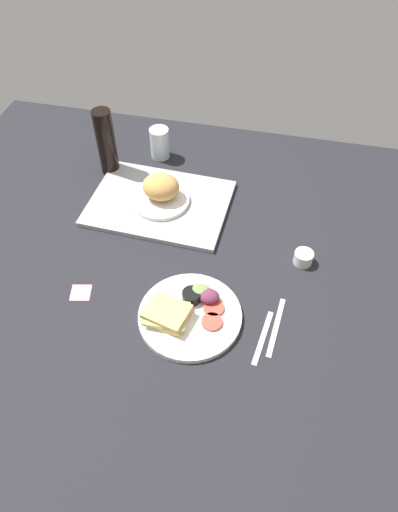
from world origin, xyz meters
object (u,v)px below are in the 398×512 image
Objects in this scene: sticky_note at (81,292)px; espresso_cup at (303,258)px; soda_bottle at (106,143)px; plate_with_salad at (188,312)px; bread_plate_near at (161,191)px; serving_tray at (160,203)px; knife at (276,327)px; fork at (263,337)px; drinking_glass at (160,143)px.

espresso_cup is at bearing 22.73° from sticky_note.
soda_bottle is 76.39cm from espresso_cup.
plate_with_salad is 31.40cm from sticky_note.
serving_tray is at bearing -129.07° from bread_plate_near.
sticky_note is (-12.27, -40.53, -5.48)cm from bread_plate_near.
knife is at bearing -42.98° from bread_plate_near.
fork is (40.27, -43.16, -0.55)cm from serving_tray.
serving_tray is at bearing 50.82° from fork.
drinking_glass is 0.60× the size of knife.
fork is (47.21, -68.87, -5.43)cm from drinking_glass.
drinking_glass is at bearing 105.10° from serving_tray.
drinking_glass is at bearing 106.61° from bread_plate_near.
drinking_glass is at bearing 42.23° from fork.
drinking_glass is at bearing 85.82° from sticky_note.
espresso_cup reaches higher than sticky_note.
plate_with_salad is 1.17× the size of soda_bottle.
fork is (-8.04, -28.44, -1.75)cm from espresso_cup.
knife is (42.74, -39.82, -5.29)cm from bread_plate_near.
soda_bottle is at bearing 56.46° from knife.
bread_plate_near is at bearing -29.85° from soda_bottle.
soda_bottle is 85.01cm from fork.
sticky_note is at bearing 94.18° from fork.
soda_bottle is at bearing 158.07° from espresso_cup.
plate_with_salad is 20.86cm from fork.
knife is at bearing -38.95° from soda_bottle.
serving_tray is 2.65× the size of fork.
bread_plate_near is at bearing -73.39° from drinking_glass.
plate_with_salad is 4.98× the size of sticky_note.
knife is at bearing -101.65° from espresso_cup.
soda_bottle is (-15.01, -12.14, 6.27)cm from drinking_glass.
drinking_glass is 68.56cm from espresso_cup.
serving_tray is 8.04× the size of espresso_cup.
plate_with_salad reaches higher than knife.
soda_bottle is 4.27× the size of espresso_cup.
bread_plate_near is 45.75cm from plate_with_salad.
bread_plate_near is (0.53, 0.66, 4.74)cm from serving_tray.
knife reaches higher than sticky_note.
drinking_glass reaches higher than serving_tray.
bread_plate_near reaches higher than sticky_note.
plate_with_salad is at bearing 99.24° from knife.
drinking_glass is (-6.94, 25.71, 4.88)cm from serving_tray.
sticky_note is at bearing -94.18° from drinking_glass.
soda_bottle reaches higher than bread_plate_near.
knife is at bearing 0.74° from sticky_note.
espresso_cup is (55.25, -40.43, -3.68)cm from drinking_glass.
serving_tray reaches higher than fork.
serving_tray is at bearing 53.26° from knife.
serving_tray is 50.52cm from espresso_cup.
serving_tray is 3.96× the size of drinking_glass.
espresso_cup is 1.00× the size of sticky_note.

